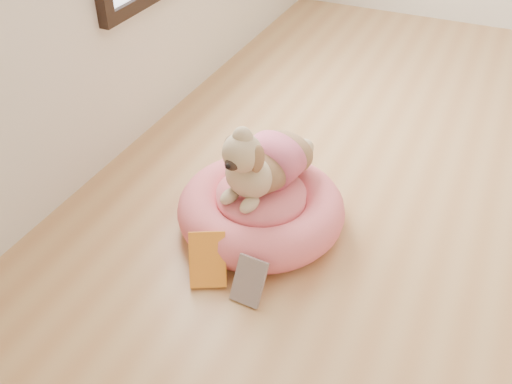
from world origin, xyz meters
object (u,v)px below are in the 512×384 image
at_px(pet_bed, 261,209).
at_px(book_white, 249,281).
at_px(book_yellow, 208,259).
at_px(dog, 263,150).

height_order(pet_bed, book_white, pet_bed).
xyz_separation_m(book_yellow, book_white, (0.18, -0.02, -0.01)).
distance_m(pet_bed, book_white, 0.40).
xyz_separation_m(dog, book_white, (0.13, -0.42, -0.27)).
relative_size(dog, book_white, 2.73).
distance_m(dog, book_yellow, 0.47).
xyz_separation_m(dog, book_yellow, (-0.05, -0.40, -0.26)).
bearing_deg(dog, book_yellow, -86.28).
bearing_deg(dog, pet_bed, -63.49).
bearing_deg(book_yellow, book_white, -34.95).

